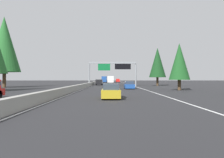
% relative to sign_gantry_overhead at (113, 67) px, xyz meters
% --- Properties ---
extents(ground_plane, '(320.00, 320.00, 0.00)m').
position_rel_sign_gantry_overhead_xyz_m(ground_plane, '(5.70, 6.04, -5.11)').
color(ground_plane, '#262628').
extents(median_barrier, '(180.00, 0.56, 0.90)m').
position_rel_sign_gantry_overhead_xyz_m(median_barrier, '(25.70, 6.34, -4.66)').
color(median_barrier, '#9E9B93').
rests_on(median_barrier, ground).
extents(shoulder_stripe_right, '(160.00, 0.16, 0.01)m').
position_rel_sign_gantry_overhead_xyz_m(shoulder_stripe_right, '(15.70, -5.48, -5.10)').
color(shoulder_stripe_right, silver).
rests_on(shoulder_stripe_right, ground).
extents(shoulder_stripe_median, '(160.00, 0.16, 0.01)m').
position_rel_sign_gantry_overhead_xyz_m(shoulder_stripe_median, '(15.70, 5.79, -5.10)').
color(shoulder_stripe_median, silver).
rests_on(shoulder_stripe_median, ground).
extents(sign_gantry_overhead, '(0.50, 12.68, 6.42)m').
position_rel_sign_gantry_overhead_xyz_m(sign_gantry_overhead, '(0.00, 0.00, 0.00)').
color(sign_gantry_overhead, gray).
rests_on(sign_gantry_overhead, ground).
extents(sedan_near_center, '(4.40, 1.80, 1.47)m').
position_rel_sign_gantry_overhead_xyz_m(sedan_near_center, '(-34.67, 0.58, -4.42)').
color(sedan_near_center, '#AD931E').
rests_on(sedan_near_center, ground).
extents(sedan_near_right, '(4.40, 1.80, 1.47)m').
position_rel_sign_gantry_overhead_xyz_m(sedan_near_right, '(-15.18, -2.92, -4.42)').
color(sedan_near_right, '#1E4793').
rests_on(sedan_near_right, ground).
extents(minivan_mid_left, '(5.00, 1.95, 1.69)m').
position_rel_sign_gantry_overhead_xyz_m(minivan_mid_left, '(9.48, 4.23, -4.15)').
color(minivan_mid_left, black).
rests_on(minivan_mid_left, ground).
extents(pickup_distant_b, '(5.60, 2.00, 1.86)m').
position_rel_sign_gantry_overhead_xyz_m(pickup_distant_b, '(56.14, -3.04, -4.19)').
color(pickup_distant_b, red).
rests_on(pickup_distant_b, ground).
extents(bus_far_center, '(11.50, 2.55, 3.10)m').
position_rel_sign_gantry_overhead_xyz_m(bus_far_center, '(56.64, 4.11, -3.39)').
color(bus_far_center, '#1E4793').
rests_on(bus_far_center, ground).
extents(box_truck_distant_a, '(8.50, 2.40, 2.95)m').
position_rel_sign_gantry_overhead_xyz_m(box_truck_distant_a, '(28.83, 0.73, -3.49)').
color(box_truck_distant_a, white).
rests_on(box_truck_distant_a, ground).
extents(sedan_far_left, '(4.40, 1.80, 1.47)m').
position_rel_sign_gantry_overhead_xyz_m(sedan_far_left, '(50.43, 0.39, -4.42)').
color(sedan_far_left, slate).
rests_on(sedan_far_left, ground).
extents(conifer_right_near, '(3.55, 3.55, 8.06)m').
position_rel_sign_gantry_overhead_xyz_m(conifer_right_near, '(-19.77, -11.11, -0.22)').
color(conifer_right_near, '#4C3823').
rests_on(conifer_right_near, ground).
extents(conifer_right_mid, '(4.69, 4.69, 10.66)m').
position_rel_sign_gantry_overhead_xyz_m(conifer_right_mid, '(3.61, -12.51, 1.37)').
color(conifer_right_mid, '#4C3823').
rests_on(conifer_right_mid, ground).
extents(conifer_left_near, '(7.00, 7.00, 15.91)m').
position_rel_sign_gantry_overhead_xyz_m(conifer_left_near, '(-8.38, 24.51, 4.57)').
color(conifer_left_near, '#4C3823').
rests_on(conifer_left_near, ground).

